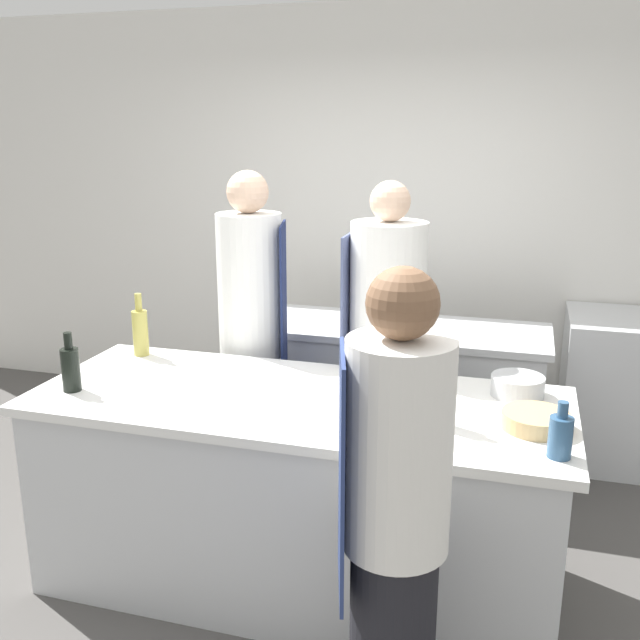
% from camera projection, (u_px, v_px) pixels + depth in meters
% --- Properties ---
extents(ground_plane, '(16.00, 16.00, 0.00)m').
position_uv_depth(ground_plane, '(299.00, 578.00, 3.29)').
color(ground_plane, '#4C4947').
extents(wall_back, '(8.00, 0.06, 2.80)m').
position_uv_depth(wall_back, '(393.00, 219.00, 4.89)').
color(wall_back, silver).
rests_on(wall_back, ground_plane).
extents(prep_counter, '(2.30, 0.92, 0.90)m').
position_uv_depth(prep_counter, '(298.00, 490.00, 3.17)').
color(prep_counter, silver).
rests_on(prep_counter, ground_plane).
extents(pass_counter, '(1.72, 0.64, 0.90)m').
position_uv_depth(pass_counter, '(396.00, 398.00, 4.25)').
color(pass_counter, silver).
rests_on(pass_counter, ground_plane).
extents(chef_at_prep_near, '(0.37, 0.36, 1.64)m').
position_uv_depth(chef_at_prep_near, '(395.00, 525.00, 2.20)').
color(chef_at_prep_near, black).
rests_on(chef_at_prep_near, ground_plane).
extents(chef_at_stove, '(0.39, 0.37, 1.80)m').
position_uv_depth(chef_at_stove, '(252.00, 340.00, 3.81)').
color(chef_at_stove, black).
rests_on(chef_at_stove, ground_plane).
extents(chef_at_pass_far, '(0.39, 0.37, 1.77)m').
position_uv_depth(chef_at_pass_far, '(385.00, 361.00, 3.53)').
color(chef_at_pass_far, black).
rests_on(chef_at_pass_far, ground_plane).
extents(bottle_olive_oil, '(0.08, 0.08, 0.21)m').
position_uv_depth(bottle_olive_oil, '(560.00, 435.00, 2.48)').
color(bottle_olive_oil, '#2D5175').
rests_on(bottle_olive_oil, prep_counter).
extents(bottle_vinegar, '(0.08, 0.08, 0.26)m').
position_uv_depth(bottle_vinegar, '(71.00, 368.00, 3.10)').
color(bottle_vinegar, black).
rests_on(bottle_vinegar, prep_counter).
extents(bottle_wine, '(0.08, 0.08, 0.32)m').
position_uv_depth(bottle_wine, '(140.00, 331.00, 3.58)').
color(bottle_wine, '#B2A84C').
rests_on(bottle_wine, prep_counter).
extents(bottle_cooking_oil, '(0.08, 0.08, 0.19)m').
position_uv_depth(bottle_cooking_oil, '(365.00, 393.00, 2.89)').
color(bottle_cooking_oil, '#5B2319').
rests_on(bottle_cooking_oil, prep_counter).
extents(bottle_sauce, '(0.08, 0.08, 0.30)m').
position_uv_depth(bottle_sauce, '(437.00, 396.00, 2.74)').
color(bottle_sauce, silver).
rests_on(bottle_sauce, prep_counter).
extents(bowl_mixing_large, '(0.23, 0.23, 0.09)m').
position_uv_depth(bowl_mixing_large, '(518.00, 386.00, 3.06)').
color(bowl_mixing_large, '#B7BABC').
rests_on(bowl_mixing_large, prep_counter).
extents(bowl_prep_small, '(0.26, 0.26, 0.06)m').
position_uv_depth(bowl_prep_small, '(536.00, 421.00, 2.73)').
color(bowl_prep_small, tan).
rests_on(bowl_prep_small, prep_counter).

